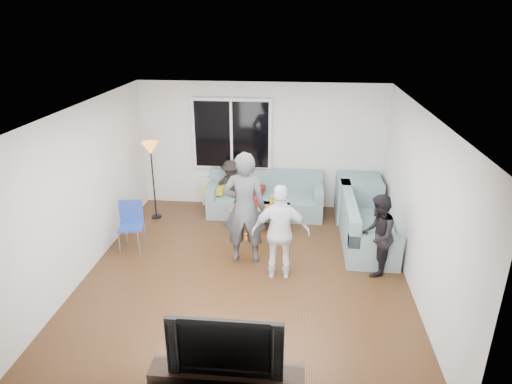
# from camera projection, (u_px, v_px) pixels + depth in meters

# --- Properties ---
(floor) EXTENTS (5.00, 5.50, 0.04)m
(floor) POSITION_uv_depth(u_px,v_px,m) (246.00, 274.00, 7.11)
(floor) COLOR #56351C
(floor) RESTS_ON ground
(ceiling) EXTENTS (5.00, 5.50, 0.04)m
(ceiling) POSITION_uv_depth(u_px,v_px,m) (245.00, 109.00, 6.13)
(ceiling) COLOR white
(ceiling) RESTS_ON ground
(wall_back) EXTENTS (5.00, 0.04, 2.60)m
(wall_back) POSITION_uv_depth(u_px,v_px,m) (261.00, 146.00, 9.18)
(wall_back) COLOR silver
(wall_back) RESTS_ON ground
(wall_front) EXTENTS (5.00, 0.04, 2.60)m
(wall_front) POSITION_uv_depth(u_px,v_px,m) (209.00, 314.00, 4.06)
(wall_front) COLOR silver
(wall_front) RESTS_ON ground
(wall_left) EXTENTS (0.04, 5.50, 2.60)m
(wall_left) POSITION_uv_depth(u_px,v_px,m) (82.00, 191.00, 6.85)
(wall_left) COLOR silver
(wall_left) RESTS_ON ground
(wall_right) EXTENTS (0.04, 5.50, 2.60)m
(wall_right) POSITION_uv_depth(u_px,v_px,m) (420.00, 204.00, 6.39)
(wall_right) COLOR silver
(wall_right) RESTS_ON ground
(window_frame) EXTENTS (1.62, 0.06, 1.47)m
(window_frame) POSITION_uv_depth(u_px,v_px,m) (232.00, 134.00, 9.07)
(window_frame) COLOR white
(window_frame) RESTS_ON wall_back
(window_glass) EXTENTS (1.50, 0.02, 1.35)m
(window_glass) POSITION_uv_depth(u_px,v_px,m) (231.00, 135.00, 9.03)
(window_glass) COLOR black
(window_glass) RESTS_ON window_frame
(window_mullion) EXTENTS (0.05, 0.03, 1.35)m
(window_mullion) POSITION_uv_depth(u_px,v_px,m) (231.00, 135.00, 9.02)
(window_mullion) COLOR white
(window_mullion) RESTS_ON window_frame
(radiator) EXTENTS (1.30, 0.12, 0.62)m
(radiator) POSITION_uv_depth(u_px,v_px,m) (233.00, 192.00, 9.49)
(radiator) COLOR silver
(radiator) RESTS_ON floor
(potted_plant) EXTENTS (0.22, 0.19, 0.38)m
(potted_plant) POSITION_uv_depth(u_px,v_px,m) (248.00, 170.00, 9.25)
(potted_plant) COLOR #2D712D
(potted_plant) RESTS_ON radiator
(vase) EXTENTS (0.17, 0.17, 0.17)m
(vase) POSITION_uv_depth(u_px,v_px,m) (214.00, 174.00, 9.35)
(vase) COLOR silver
(vase) RESTS_ON radiator
(sofa_back_section) EXTENTS (2.30, 0.85, 0.85)m
(sofa_back_section) POSITION_uv_depth(u_px,v_px,m) (265.00, 195.00, 9.03)
(sofa_back_section) COLOR slate
(sofa_back_section) RESTS_ON floor
(sofa_right_section) EXTENTS (2.00, 0.85, 0.85)m
(sofa_right_section) POSITION_uv_depth(u_px,v_px,m) (367.00, 221.00, 7.89)
(sofa_right_section) COLOR slate
(sofa_right_section) RESTS_ON floor
(sofa_corner) EXTENTS (0.85, 0.85, 0.85)m
(sofa_corner) POSITION_uv_depth(u_px,v_px,m) (358.00, 198.00, 8.87)
(sofa_corner) COLOR slate
(sofa_corner) RESTS_ON floor
(cushion_yellow) EXTENTS (0.41, 0.36, 0.14)m
(cushion_yellow) POSITION_uv_depth(u_px,v_px,m) (215.00, 189.00, 9.08)
(cushion_yellow) COLOR gold
(cushion_yellow) RESTS_ON sofa_back_section
(cushion_red) EXTENTS (0.42, 0.37, 0.13)m
(cushion_red) POSITION_uv_depth(u_px,v_px,m) (255.00, 189.00, 9.08)
(cushion_red) COLOR maroon
(cushion_red) RESTS_ON sofa_back_section
(coffee_table) EXTENTS (1.14, 0.68, 0.40)m
(coffee_table) POSITION_uv_depth(u_px,v_px,m) (260.00, 216.00, 8.60)
(coffee_table) COLOR #A4784F
(coffee_table) RESTS_ON floor
(pitcher) EXTENTS (0.17, 0.17, 0.17)m
(pitcher) POSITION_uv_depth(u_px,v_px,m) (254.00, 202.00, 8.54)
(pitcher) COLOR maroon
(pitcher) RESTS_ON coffee_table
(side_chair) EXTENTS (0.48, 0.48, 0.86)m
(side_chair) POSITION_uv_depth(u_px,v_px,m) (131.00, 227.00, 7.66)
(side_chair) COLOR #243DA0
(side_chair) RESTS_ON floor
(floor_lamp) EXTENTS (0.32, 0.32, 1.56)m
(floor_lamp) POSITION_uv_depth(u_px,v_px,m) (153.00, 181.00, 8.75)
(floor_lamp) COLOR orange
(floor_lamp) RESTS_ON floor
(player_left) EXTENTS (0.71, 0.49, 1.88)m
(player_left) POSITION_uv_depth(u_px,v_px,m) (245.00, 208.00, 7.14)
(player_left) COLOR #444549
(player_left) RESTS_ON floor
(player_right) EXTENTS (0.91, 0.41, 1.52)m
(player_right) POSITION_uv_depth(u_px,v_px,m) (281.00, 232.00, 6.75)
(player_right) COLOR white
(player_right) RESTS_ON floor
(spectator_right) EXTENTS (0.64, 0.74, 1.32)m
(spectator_right) POSITION_uv_depth(u_px,v_px,m) (377.00, 235.00, 6.88)
(spectator_right) COLOR black
(spectator_right) RESTS_ON floor
(spectator_back) EXTENTS (0.76, 0.49, 1.12)m
(spectator_back) POSITION_uv_depth(u_px,v_px,m) (231.00, 187.00, 9.07)
(spectator_back) COLOR black
(spectator_back) RESTS_ON floor
(tv_console) EXTENTS (1.60, 0.40, 0.44)m
(tv_console) POSITION_uv_depth(u_px,v_px,m) (228.00, 383.00, 4.71)
(tv_console) COLOR #312118
(tv_console) RESTS_ON floor
(television) EXTENTS (1.17, 0.15, 0.67)m
(television) POSITION_uv_depth(u_px,v_px,m) (226.00, 340.00, 4.50)
(television) COLOR black
(television) RESTS_ON tv_console
(bottle_d) EXTENTS (0.07, 0.07, 0.28)m
(bottle_d) POSITION_uv_depth(u_px,v_px,m) (272.00, 203.00, 8.34)
(bottle_d) COLOR orange
(bottle_d) RESTS_ON coffee_table
(bottle_e) EXTENTS (0.07, 0.07, 0.19)m
(bottle_e) POSITION_uv_depth(u_px,v_px,m) (278.00, 201.00, 8.57)
(bottle_e) COLOR black
(bottle_e) RESTS_ON coffee_table
(bottle_a) EXTENTS (0.07, 0.07, 0.22)m
(bottle_a) POSITION_uv_depth(u_px,v_px,m) (246.00, 199.00, 8.61)
(bottle_a) COLOR #DA600C
(bottle_a) RESTS_ON coffee_table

